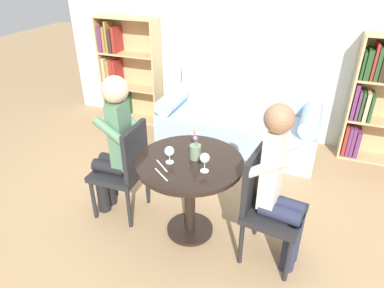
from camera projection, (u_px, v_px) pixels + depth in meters
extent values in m
plane|color=tan|center=(190.00, 230.00, 3.00)|extent=(16.00, 16.00, 0.00)
cube|color=silver|center=(253.00, 28.00, 4.03)|extent=(5.20, 0.05, 2.70)
cylinder|color=black|center=(190.00, 162.00, 2.66)|extent=(0.84, 0.84, 0.03)
cylinder|color=black|center=(190.00, 198.00, 2.83)|extent=(0.09, 0.09, 0.65)
cylinder|color=black|center=(190.00, 229.00, 2.99)|extent=(0.40, 0.40, 0.03)
cube|color=#9EB2C6|center=(237.00, 131.00, 4.20)|extent=(1.87, 0.80, 0.42)
cube|color=#9EB2C6|center=(246.00, 87.00, 4.24)|extent=(1.65, 0.16, 0.50)
cylinder|color=#9EB2C6|center=(175.00, 98.00, 4.30)|extent=(0.22, 0.72, 0.22)
cylinder|color=#9EB2C6|center=(311.00, 118.00, 3.79)|extent=(0.22, 0.72, 0.22)
cube|color=tan|center=(135.00, 68.00, 4.80)|extent=(0.84, 0.02, 1.42)
cube|color=tan|center=(105.00, 68.00, 4.82)|extent=(0.02, 0.28, 1.42)
cube|color=tan|center=(157.00, 74.00, 4.57)|extent=(0.02, 0.28, 1.42)
cube|color=tan|center=(135.00, 117.00, 5.03)|extent=(0.80, 0.28, 0.02)
cube|color=tan|center=(132.00, 87.00, 4.81)|extent=(0.80, 0.28, 0.02)
cube|color=tan|center=(129.00, 54.00, 4.58)|extent=(0.80, 0.28, 0.02)
cube|color=tan|center=(126.00, 17.00, 4.35)|extent=(0.80, 0.28, 0.02)
cube|color=#234723|center=(112.00, 103.00, 5.06)|extent=(0.04, 0.23, 0.32)
cube|color=#602D5B|center=(114.00, 103.00, 5.05)|extent=(0.03, 0.23, 0.32)
cube|color=#332319|center=(116.00, 104.00, 5.04)|extent=(0.03, 0.23, 0.32)
cube|color=maroon|center=(119.00, 105.00, 5.02)|extent=(0.05, 0.23, 0.30)
cube|color=#332319|center=(122.00, 104.00, 5.00)|extent=(0.03, 0.23, 0.34)
cube|color=#602D5B|center=(125.00, 103.00, 4.97)|extent=(0.03, 0.23, 0.39)
cube|color=#234723|center=(127.00, 104.00, 4.97)|extent=(0.03, 0.23, 0.38)
cube|color=tan|center=(108.00, 70.00, 4.82)|extent=(0.05, 0.23, 0.38)
cube|color=olive|center=(112.00, 72.00, 4.80)|extent=(0.05, 0.23, 0.35)
cube|color=maroon|center=(115.00, 72.00, 4.78)|extent=(0.05, 0.23, 0.36)
cube|color=maroon|center=(118.00, 73.00, 4.77)|extent=(0.03, 0.23, 0.35)
cube|color=#602D5B|center=(104.00, 39.00, 4.60)|extent=(0.05, 0.23, 0.33)
cube|color=olive|center=(108.00, 39.00, 4.58)|extent=(0.03, 0.23, 0.33)
cube|color=olive|center=(110.00, 36.00, 4.55)|extent=(0.03, 0.23, 0.40)
cube|color=#332319|center=(114.00, 40.00, 4.56)|extent=(0.04, 0.23, 0.30)
cube|color=maroon|center=(117.00, 39.00, 4.54)|extent=(0.04, 0.23, 0.33)
cube|color=tan|center=(351.00, 98.00, 3.82)|extent=(0.02, 0.28, 1.42)
cube|color=tan|center=(375.00, 158.00, 4.03)|extent=(0.80, 0.28, 0.02)
cube|color=maroon|center=(345.00, 138.00, 4.04)|extent=(0.04, 0.23, 0.37)
cube|color=#602D5B|center=(349.00, 139.00, 4.03)|extent=(0.04, 0.23, 0.36)
cube|color=#602D5B|center=(353.00, 140.00, 4.02)|extent=(0.04, 0.23, 0.36)
cube|color=#602D5B|center=(357.00, 142.00, 4.02)|extent=(0.05, 0.23, 0.32)
cube|color=#602D5B|center=(355.00, 100.00, 3.81)|extent=(0.04, 0.23, 0.41)
cube|color=#602D5B|center=(358.00, 104.00, 3.81)|extent=(0.03, 0.23, 0.33)
cube|color=#234723|center=(362.00, 104.00, 3.80)|extent=(0.03, 0.23, 0.33)
cube|color=tan|center=(366.00, 105.00, 3.79)|extent=(0.04, 0.23, 0.32)
cube|color=#234723|center=(371.00, 107.00, 3.78)|extent=(0.03, 0.23, 0.30)
cube|color=#234723|center=(363.00, 64.00, 3.61)|extent=(0.03, 0.23, 0.30)
cube|color=#234723|center=(368.00, 63.00, 3.59)|extent=(0.05, 0.23, 0.32)
cube|color=maroon|center=(374.00, 61.00, 3.56)|extent=(0.03, 0.23, 0.38)
cube|color=#234723|center=(378.00, 63.00, 3.55)|extent=(0.04, 0.23, 0.35)
cylinder|color=#232326|center=(114.00, 178.00, 3.34)|extent=(0.04, 0.04, 0.40)
cylinder|color=#232326|center=(93.00, 200.00, 3.05)|extent=(0.04, 0.04, 0.40)
cylinder|color=#232326|center=(147.00, 185.00, 3.24)|extent=(0.04, 0.04, 0.40)
cylinder|color=#232326|center=(129.00, 209.00, 2.95)|extent=(0.04, 0.04, 0.40)
cube|color=#232326|center=(119.00, 172.00, 3.04)|extent=(0.43, 0.43, 0.05)
cube|color=#232326|center=(135.00, 151.00, 2.86)|extent=(0.05, 0.38, 0.45)
cylinder|color=#232326|center=(288.00, 261.00, 2.45)|extent=(0.04, 0.04, 0.40)
cylinder|color=#232326|center=(299.00, 230.00, 2.72)|extent=(0.04, 0.04, 0.40)
cylinder|color=#232326|center=(241.00, 243.00, 2.60)|extent=(0.04, 0.04, 0.40)
cylinder|color=#232326|center=(257.00, 215.00, 2.87)|extent=(0.04, 0.04, 0.40)
cube|color=#232326|center=(274.00, 214.00, 2.55)|extent=(0.47, 0.47, 0.05)
cube|color=#232326|center=(253.00, 179.00, 2.51)|extent=(0.09, 0.38, 0.45)
cylinder|color=black|center=(109.00, 184.00, 3.22)|extent=(0.11, 0.11, 0.45)
cylinder|color=black|center=(102.00, 190.00, 3.13)|extent=(0.11, 0.11, 0.45)
cylinder|color=black|center=(116.00, 161.00, 3.06)|extent=(0.30, 0.12, 0.11)
cylinder|color=black|center=(109.00, 167.00, 2.97)|extent=(0.30, 0.12, 0.11)
cube|color=#517A5B|center=(120.00, 136.00, 2.83)|extent=(0.13, 0.20, 0.59)
cylinder|color=#517A5B|center=(127.00, 118.00, 2.89)|extent=(0.29, 0.08, 0.23)
cylinder|color=#517A5B|center=(110.00, 132.00, 2.67)|extent=(0.29, 0.08, 0.23)
sphere|color=beige|center=(115.00, 89.00, 2.63)|extent=(0.22, 0.22, 0.22)
cylinder|color=#282D47|center=(290.00, 246.00, 2.53)|extent=(0.11, 0.11, 0.45)
cylinder|color=#282D47|center=(294.00, 237.00, 2.62)|extent=(0.11, 0.11, 0.45)
cylinder|color=#282D47|center=(280.00, 213.00, 2.44)|extent=(0.31, 0.15, 0.11)
cylinder|color=#282D47|center=(284.00, 204.00, 2.53)|extent=(0.31, 0.15, 0.11)
cube|color=silver|center=(272.00, 170.00, 2.38)|extent=(0.14, 0.21, 0.59)
cylinder|color=silver|center=(268.00, 167.00, 2.23)|extent=(0.29, 0.11, 0.23)
cylinder|color=silver|center=(279.00, 149.00, 2.44)|extent=(0.29, 0.11, 0.23)
sphere|color=#936B4C|center=(279.00, 119.00, 2.19)|extent=(0.20, 0.20, 0.20)
cylinder|color=white|center=(170.00, 162.00, 2.63)|extent=(0.06, 0.06, 0.00)
cylinder|color=white|center=(170.00, 158.00, 2.61)|extent=(0.01, 0.01, 0.06)
sphere|color=white|center=(169.00, 151.00, 2.58)|extent=(0.08, 0.08, 0.08)
sphere|color=beige|center=(169.00, 152.00, 2.58)|extent=(0.05, 0.05, 0.05)
cylinder|color=white|center=(204.00, 171.00, 2.52)|extent=(0.06, 0.06, 0.00)
cylinder|color=white|center=(205.00, 166.00, 2.50)|extent=(0.01, 0.01, 0.08)
sphere|color=white|center=(205.00, 158.00, 2.47)|extent=(0.07, 0.07, 0.07)
sphere|color=maroon|center=(205.00, 159.00, 2.47)|extent=(0.05, 0.05, 0.05)
cylinder|color=gray|center=(195.00, 152.00, 2.65)|extent=(0.09, 0.09, 0.12)
cylinder|color=#4C7A42|center=(196.00, 138.00, 2.60)|extent=(0.00, 0.01, 0.12)
sphere|color=#E07F4C|center=(196.00, 131.00, 2.57)|extent=(0.04, 0.04, 0.04)
cylinder|color=#4C7A42|center=(197.00, 139.00, 2.59)|extent=(0.01, 0.01, 0.11)
sphere|color=silver|center=(198.00, 133.00, 2.57)|extent=(0.04, 0.04, 0.04)
cylinder|color=#4C7A42|center=(195.00, 142.00, 2.61)|extent=(0.00, 0.01, 0.06)
sphere|color=#9E70B2|center=(195.00, 138.00, 2.60)|extent=(0.04, 0.04, 0.04)
cube|color=silver|center=(162.00, 166.00, 2.58)|extent=(0.15, 0.13, 0.00)
cube|color=silver|center=(161.00, 175.00, 2.48)|extent=(0.16, 0.12, 0.00)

